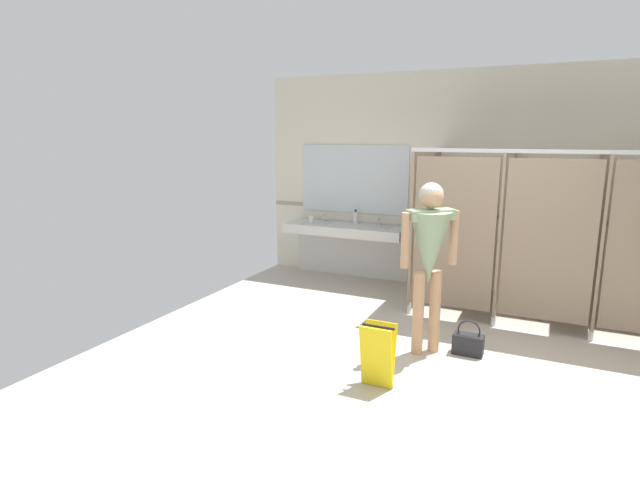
{
  "coord_description": "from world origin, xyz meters",
  "views": [
    {
      "loc": [
        0.72,
        -4.18,
        2.12
      ],
      "look_at": [
        -1.49,
        0.5,
        1.04
      ],
      "focal_mm": 28.23,
      "sensor_mm": 36.0,
      "label": 1
    }
  ],
  "objects_px": {
    "handbag": "(468,343)",
    "soap_dispenser": "(356,217)",
    "person_standing": "(429,247)",
    "wet_floor_sign": "(378,355)",
    "paper_cup": "(311,220)"
  },
  "relations": [
    {
      "from": "soap_dispenser",
      "to": "paper_cup",
      "type": "relative_size",
      "value": 2.25
    },
    {
      "from": "person_standing",
      "to": "soap_dispenser",
      "type": "bearing_deg",
      "value": 125.89
    },
    {
      "from": "person_standing",
      "to": "handbag",
      "type": "bearing_deg",
      "value": 18.27
    },
    {
      "from": "paper_cup",
      "to": "soap_dispenser",
      "type": "bearing_deg",
      "value": 18.47
    },
    {
      "from": "soap_dispenser",
      "to": "paper_cup",
      "type": "bearing_deg",
      "value": -161.53
    },
    {
      "from": "handbag",
      "to": "paper_cup",
      "type": "xyz_separation_m",
      "value": [
        -2.67,
        1.92,
        0.76
      ]
    },
    {
      "from": "handbag",
      "to": "soap_dispenser",
      "type": "bearing_deg",
      "value": 133.65
    },
    {
      "from": "person_standing",
      "to": "paper_cup",
      "type": "height_order",
      "value": "person_standing"
    },
    {
      "from": "soap_dispenser",
      "to": "person_standing",
      "type": "bearing_deg",
      "value": -54.11
    },
    {
      "from": "handbag",
      "to": "soap_dispenser",
      "type": "height_order",
      "value": "soap_dispenser"
    },
    {
      "from": "wet_floor_sign",
      "to": "paper_cup",
      "type": "bearing_deg",
      "value": 125.37
    },
    {
      "from": "paper_cup",
      "to": "handbag",
      "type": "bearing_deg",
      "value": -35.7
    },
    {
      "from": "person_standing",
      "to": "soap_dispenser",
      "type": "xyz_separation_m",
      "value": [
        -1.63,
        2.26,
        -0.16
      ]
    },
    {
      "from": "person_standing",
      "to": "handbag",
      "type": "height_order",
      "value": "person_standing"
    },
    {
      "from": "person_standing",
      "to": "wet_floor_sign",
      "type": "bearing_deg",
      "value": -103.32
    }
  ]
}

